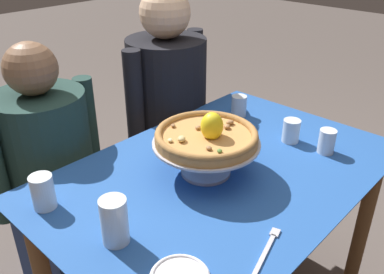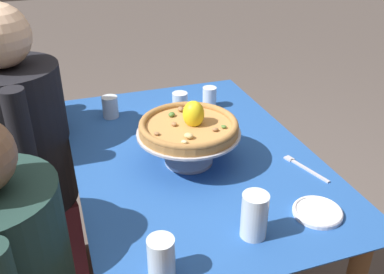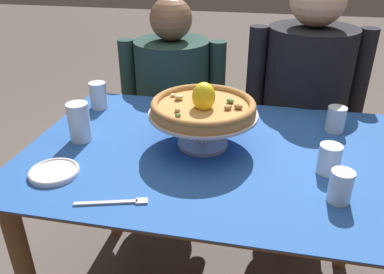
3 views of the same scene
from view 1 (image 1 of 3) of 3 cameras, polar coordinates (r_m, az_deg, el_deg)
name	(u,v)px [view 1 (image 1 of 3)]	position (r m, az deg, el deg)	size (l,w,h in m)	color
dining_table	(221,196)	(1.49, 4.13, -8.19)	(1.26, 0.85, 0.74)	brown
pizza_stand	(206,151)	(1.37, 1.98, -1.91)	(0.36, 0.36, 0.12)	#B7B7C1
pizza	(207,135)	(1.34, 2.08, 0.24)	(0.34, 0.34, 0.11)	#BC8447
water_glass_front_right	(327,143)	(1.59, 18.22, -0.78)	(0.06, 0.06, 0.09)	white
water_glass_back_left	(43,194)	(1.31, -19.99, -7.46)	(0.07, 0.07, 0.11)	silver
water_glass_side_left	(115,224)	(1.12, -10.71, -11.80)	(0.07, 0.07, 0.14)	silver
water_glass_side_right	(291,132)	(1.64, 13.61, 0.66)	(0.07, 0.07, 0.09)	silver
water_glass_back_right	(239,107)	(1.82, 6.54, 4.14)	(0.07, 0.07, 0.09)	silver
dinner_fork	(267,248)	(1.13, 10.43, -15.01)	(0.19, 0.07, 0.01)	#B7B7C1
diner_left	(52,181)	(1.80, -18.90, -5.76)	(0.51, 0.40, 1.13)	navy
diner_right	(168,119)	(2.05, -3.34, 2.48)	(0.53, 0.42, 1.26)	maroon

